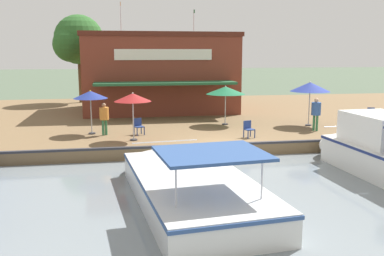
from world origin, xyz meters
The scene contains 15 objects.
ground_plane centered at (0.00, 0.00, 0.00)m, with size 220.00×220.00×0.00m, color #4C5B47.
quay_deck centered at (-11.00, 0.00, 0.30)m, with size 22.00×56.00×0.60m, color brown.
quay_edge_fender centered at (-0.10, 0.00, 0.65)m, with size 0.20×50.40×0.10m, color #2D2D33.
waterfront_restaurant centered at (-13.05, -1.91, 3.40)m, with size 9.24×10.82×7.77m.
patio_umbrella_by_entrance centered at (-5.67, 1.31, 2.65)m, with size 2.29×2.29×2.31m.
patio_umbrella_back_row centered at (-4.48, 6.04, 2.88)m, with size 2.29×2.29×2.59m.
patio_umbrella_mid_patio_right centered at (-1.96, -4.25, 2.71)m, with size 1.79×1.79×2.35m.
patio_umbrella_far_corner centered at (-4.02, -6.35, 2.67)m, with size 1.78×1.78×2.32m.
cafe_chair_far_corner_seat centered at (-5.33, 10.60, 1.08)m, with size 0.56×0.56×0.85m.
cafe_chair_facing_river centered at (-1.68, 1.50, 1.08)m, with size 0.54×0.54×0.85m.
cafe_chair_under_first_umbrella centered at (-3.43, -3.93, 1.08)m, with size 0.56×0.56×0.85m.
person_at_quay_edge centered at (-3.57, -5.67, 1.65)m, with size 0.48×0.48×1.68m.
person_near_entrance centered at (-2.84, 5.68, 1.75)m, with size 0.51×0.51×1.80m.
motorboat_nearest_quay centered at (5.07, -2.77, 0.59)m, with size 9.27×4.23×2.12m.
tree_downstream_bank centered at (-18.73, -8.17, 5.77)m, with size 4.32×4.12×7.36m.
Camera 1 is at (18.72, -4.97, 4.87)m, focal length 40.00 mm.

